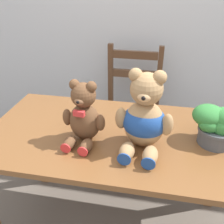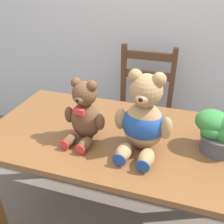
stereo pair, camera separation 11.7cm
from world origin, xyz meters
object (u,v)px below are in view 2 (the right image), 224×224
object	(u,v)px
wooden_chair_behind	(142,114)
teddy_bear_left	(85,114)
teddy_bear_right	(143,120)
potted_plant	(220,131)

from	to	relation	value
wooden_chair_behind	teddy_bear_left	bearing A→B (deg)	79.41
teddy_bear_right	teddy_bear_left	bearing A→B (deg)	5.38
wooden_chair_behind	potted_plant	bearing A→B (deg)	124.88
potted_plant	teddy_bear_left	bearing A→B (deg)	-171.69
teddy_bear_left	teddy_bear_right	bearing A→B (deg)	-173.72
teddy_bear_left	teddy_bear_right	size ratio (longest dim) A/B	0.81
wooden_chair_behind	teddy_bear_left	size ratio (longest dim) A/B	3.19
wooden_chair_behind	teddy_bear_right	xyz separation A→B (m)	(0.14, -0.78, 0.42)
potted_plant	wooden_chair_behind	bearing A→B (deg)	124.88
teddy_bear_left	potted_plant	xyz separation A→B (m)	(0.63, 0.09, -0.03)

